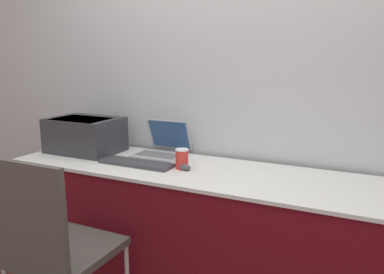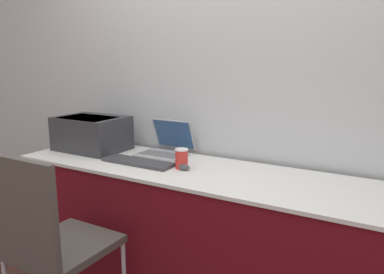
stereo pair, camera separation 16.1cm
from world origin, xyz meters
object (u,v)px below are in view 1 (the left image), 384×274
at_px(printer, 85,134).
at_px(chair, 53,242).
at_px(laptop_left, 162,148).
at_px(coffee_cup, 182,159).
at_px(mouse, 185,167).
at_px(external_keyboard, 136,163).

bearing_deg(printer, chair, -59.76).
relative_size(printer, laptop_left, 1.51).
bearing_deg(laptop_left, coffee_cup, -40.39).
bearing_deg(coffee_cup, chair, -116.74).
bearing_deg(chair, laptop_left, 84.45).
xyz_separation_m(mouse, chair, (-0.37, -0.65, -0.24)).
relative_size(laptop_left, mouse, 4.49).
height_order(external_keyboard, chair, chair).
bearing_deg(chair, external_keyboard, 84.71).
height_order(printer, laptop_left, printer).
relative_size(external_keyboard, coffee_cup, 4.00).
bearing_deg(laptop_left, chair, -95.55).
bearing_deg(coffee_cup, external_keyboard, -170.08).
distance_m(coffee_cup, chair, 0.81).
distance_m(printer, mouse, 0.82).
height_order(external_keyboard, coffee_cup, coffee_cup).
xyz_separation_m(printer, laptop_left, (0.52, 0.14, -0.08)).
bearing_deg(chair, mouse, 60.09).
relative_size(coffee_cup, mouse, 1.69).
xyz_separation_m(laptop_left, external_keyboard, (-0.03, -0.26, -0.04)).
bearing_deg(mouse, laptop_left, 139.62).
xyz_separation_m(laptop_left, coffee_cup, (0.25, -0.22, 0.01)).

